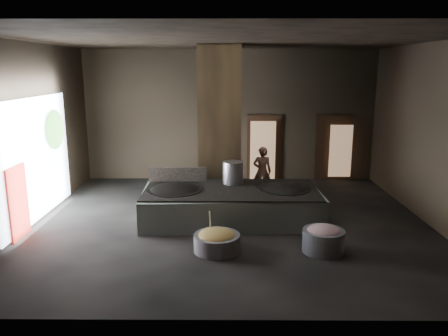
{
  "coord_description": "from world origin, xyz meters",
  "views": [
    {
      "loc": [
        -0.09,
        -10.63,
        3.85
      ],
      "look_at": [
        -0.17,
        0.73,
        1.25
      ],
      "focal_mm": 35.0,
      "sensor_mm": 36.0,
      "label": 1
    }
  ],
  "objects_px": {
    "hearth_platform": "(231,205)",
    "cook": "(262,172)",
    "stock_pot": "(233,173)",
    "veg_basin": "(217,243)",
    "wok_left": "(175,192)",
    "meat_basin": "(323,241)",
    "wok_right": "(283,192)"
  },
  "relations": [
    {
      "from": "veg_basin",
      "to": "stock_pot",
      "type": "bearing_deg",
      "value": 81.66
    },
    {
      "from": "wok_right",
      "to": "veg_basin",
      "type": "distance_m",
      "value": 2.7
    },
    {
      "from": "wok_right",
      "to": "veg_basin",
      "type": "bearing_deg",
      "value": -129.3
    },
    {
      "from": "meat_basin",
      "to": "hearth_platform",
      "type": "bearing_deg",
      "value": 134.15
    },
    {
      "from": "wok_left",
      "to": "meat_basin",
      "type": "relative_size",
      "value": 1.59
    },
    {
      "from": "hearth_platform",
      "to": "meat_basin",
      "type": "height_order",
      "value": "hearth_platform"
    },
    {
      "from": "wok_left",
      "to": "veg_basin",
      "type": "xyz_separation_m",
      "value": [
        1.13,
        -1.94,
        -0.57
      ]
    },
    {
      "from": "hearth_platform",
      "to": "veg_basin",
      "type": "relative_size",
      "value": 4.5
    },
    {
      "from": "wok_right",
      "to": "meat_basin",
      "type": "height_order",
      "value": "wok_right"
    },
    {
      "from": "hearth_platform",
      "to": "wok_left",
      "type": "relative_size",
      "value": 3.17
    },
    {
      "from": "wok_left",
      "to": "meat_basin",
      "type": "height_order",
      "value": "wok_left"
    },
    {
      "from": "stock_pot",
      "to": "hearth_platform",
      "type": "bearing_deg",
      "value": -95.19
    },
    {
      "from": "veg_basin",
      "to": "meat_basin",
      "type": "bearing_deg",
      "value": -0.62
    },
    {
      "from": "hearth_platform",
      "to": "cook",
      "type": "distance_m",
      "value": 2.4
    },
    {
      "from": "wok_right",
      "to": "stock_pot",
      "type": "bearing_deg",
      "value": 158.96
    },
    {
      "from": "hearth_platform",
      "to": "cook",
      "type": "relative_size",
      "value": 2.91
    },
    {
      "from": "stock_pot",
      "to": "meat_basin",
      "type": "distance_m",
      "value": 3.32
    },
    {
      "from": "wok_right",
      "to": "meat_basin",
      "type": "relative_size",
      "value": 1.48
    },
    {
      "from": "wok_right",
      "to": "meat_basin",
      "type": "distance_m",
      "value": 2.22
    },
    {
      "from": "stock_pot",
      "to": "cook",
      "type": "relative_size",
      "value": 0.38
    },
    {
      "from": "wok_left",
      "to": "veg_basin",
      "type": "relative_size",
      "value": 1.42
    },
    {
      "from": "stock_pot",
      "to": "cook",
      "type": "bearing_deg",
      "value": 60.39
    },
    {
      "from": "hearth_platform",
      "to": "wok_left",
      "type": "bearing_deg",
      "value": 179.38
    },
    {
      "from": "wok_right",
      "to": "stock_pot",
      "type": "xyz_separation_m",
      "value": [
        -1.3,
        0.5,
        0.38
      ]
    },
    {
      "from": "hearth_platform",
      "to": "wok_left",
      "type": "xyz_separation_m",
      "value": [
        -1.45,
        -0.05,
        0.36
      ]
    },
    {
      "from": "wok_left",
      "to": "hearth_platform",
      "type": "bearing_deg",
      "value": 1.97
    },
    {
      "from": "wok_right",
      "to": "veg_basin",
      "type": "relative_size",
      "value": 1.32
    },
    {
      "from": "wok_right",
      "to": "wok_left",
      "type": "bearing_deg",
      "value": -177.95
    },
    {
      "from": "wok_left",
      "to": "veg_basin",
      "type": "distance_m",
      "value": 2.32
    },
    {
      "from": "veg_basin",
      "to": "hearth_platform",
      "type": "bearing_deg",
      "value": 80.8
    },
    {
      "from": "hearth_platform",
      "to": "stock_pot",
      "type": "relative_size",
      "value": 7.67
    },
    {
      "from": "wok_left",
      "to": "stock_pot",
      "type": "xyz_separation_m",
      "value": [
        1.5,
        0.6,
        0.38
      ]
    }
  ]
}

